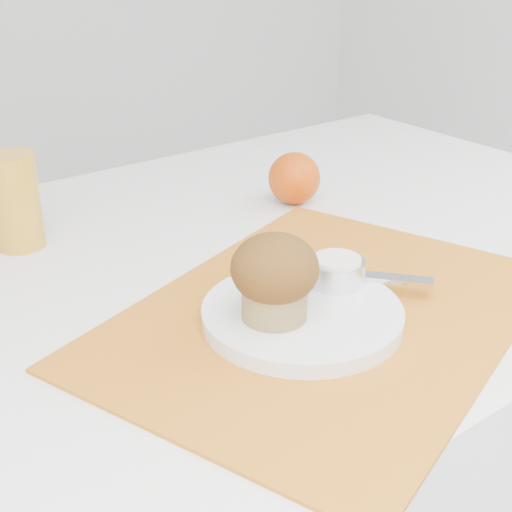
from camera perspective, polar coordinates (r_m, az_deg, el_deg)
table at (r=1.14m, az=0.54°, el=-16.35°), size 1.20×0.80×0.75m
placemat at (r=0.77m, az=5.52°, el=-4.66°), size 0.59×0.51×0.00m
plate at (r=0.75m, az=3.72°, el=-4.69°), size 0.22×0.22×0.02m
ramekin at (r=0.79m, az=6.47°, el=-1.25°), size 0.07×0.07×0.03m
cream at (r=0.78m, az=6.52°, el=-0.36°), size 0.07×0.07×0.01m
raspberry_near at (r=0.79m, az=3.37°, el=-1.30°), size 0.02×0.02×0.02m
raspberry_far at (r=0.80m, az=3.44°, el=-1.18°), size 0.02×0.02×0.02m
butter_knife at (r=0.81m, az=6.18°, el=-1.35°), size 0.16×0.18×0.01m
orange at (r=1.06m, az=3.08°, el=6.22°), size 0.08×0.08×0.08m
juice_glass at (r=0.95m, az=-18.68°, el=4.18°), size 0.07×0.07×0.12m
muffin at (r=0.70m, az=1.51°, el=-1.60°), size 0.09×0.09×0.09m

